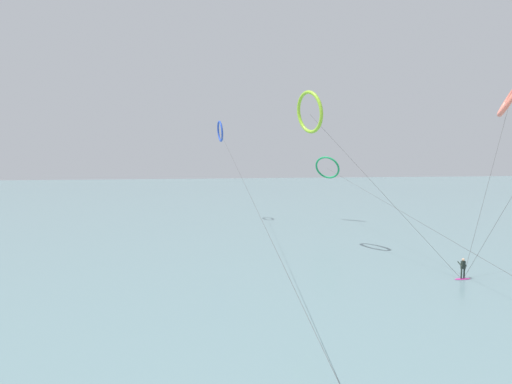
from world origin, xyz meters
TOP-DOWN VIEW (x-y plane):
  - sea_water at (0.00, 104.76)m, footprint 400.00×200.00m
  - surfer_magenta at (17.74, 24.81)m, footprint 1.40×0.61m
  - kite_cobalt at (1.83, 58.99)m, footprint 0.91×50.10m
  - kite_coral at (23.66, 27.37)m, footprint 7.77×4.63m
  - kite_lime at (8.51, 36.03)m, footprint 10.36×13.45m
  - kite_emerald at (17.69, 55.23)m, footprint 4.25×52.06m

SIDE VIEW (x-z plane):
  - sea_water at x=0.00m, z-range 0.00..0.08m
  - surfer_magenta at x=17.74m, z-range -0.03..1.67m
  - kite_emerald at x=17.69m, z-range 3.30..13.45m
  - kite_cobalt at x=1.83m, z-range 6.08..21.64m
  - kite_lime at x=8.51m, z-range 6.09..22.56m
  - kite_coral at x=23.66m, z-range 6.60..23.18m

